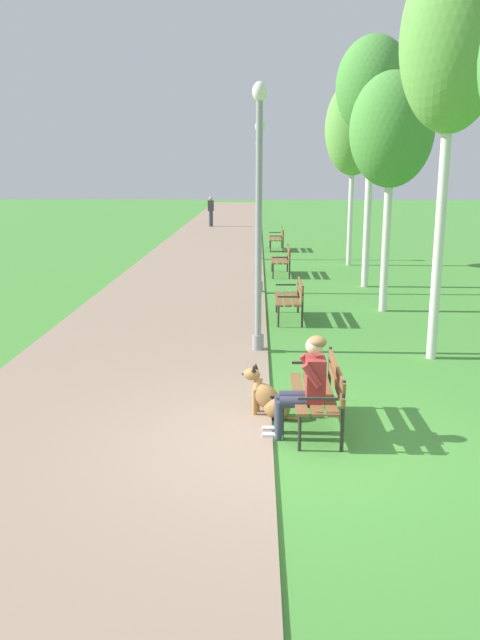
{
  "coord_description": "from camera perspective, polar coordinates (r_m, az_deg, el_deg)",
  "views": [
    {
      "loc": [
        -0.39,
        -7.0,
        3.15
      ],
      "look_at": [
        -0.65,
        2.58,
        0.9
      ],
      "focal_mm": 36.42,
      "sensor_mm": 36.0,
      "label": 1
    }
  ],
  "objects": [
    {
      "name": "person_seated_on_near_bench",
      "position": [
        7.73,
        5.82,
        -5.48
      ],
      "size": [
        0.74,
        0.49,
        1.25
      ],
      "color": "#33384C",
      "rests_on": "ground"
    },
    {
      "name": "paved_path",
      "position": [
        31.22,
        -2.05,
        7.45
      ],
      "size": [
        4.27,
        60.0,
        0.04
      ],
      "primitive_type": "cube",
      "color": "gray",
      "rests_on": "ground"
    },
    {
      "name": "birch_tree_fourth",
      "position": [
        17.84,
        11.63,
        19.36
      ],
      "size": [
        1.91,
        1.95,
        6.43
      ],
      "color": "silver",
      "rests_on": "ground"
    },
    {
      "name": "park_bench_mid",
      "position": [
        13.76,
        4.57,
        2.12
      ],
      "size": [
        0.55,
        1.5,
        0.85
      ],
      "color": "brown",
      "rests_on": "ground"
    },
    {
      "name": "lamp_post_mid",
      "position": [
        16.5,
        1.72,
        9.99
      ],
      "size": [
        0.24,
        0.24,
        4.3
      ],
      "color": "gray",
      "rests_on": "ground"
    },
    {
      "name": "park_bench_near",
      "position": [
        8.06,
        7.13,
        -5.99
      ],
      "size": [
        0.55,
        1.5,
        0.85
      ],
      "color": "brown",
      "rests_on": "ground"
    },
    {
      "name": "park_bench_furthest",
      "position": [
        25.61,
        3.35,
        7.28
      ],
      "size": [
        0.55,
        1.5,
        0.85
      ],
      "color": "brown",
      "rests_on": "ground"
    },
    {
      "name": "birch_tree_second",
      "position": [
        11.23,
        18.21,
        22.11
      ],
      "size": [
        1.62,
        1.55,
        6.44
      ],
      "color": "silver",
      "rests_on": "ground"
    },
    {
      "name": "pedestrian_distant",
      "position": [
        35.74,
        -2.58,
        9.5
      ],
      "size": [
        0.32,
        0.22,
        1.65
      ],
      "color": "#383842",
      "rests_on": "ground"
    },
    {
      "name": "lamp_post_far",
      "position": [
        22.82,
        1.66,
        10.67
      ],
      "size": [
        0.24,
        0.24,
        4.13
      ],
      "color": "gray",
      "rests_on": "ground"
    },
    {
      "name": "birch_tree_fifth",
      "position": [
        21.76,
        9.96,
        16.21
      ],
      "size": [
        1.82,
        1.76,
        5.86
      ],
      "color": "silver",
      "rests_on": "ground"
    },
    {
      "name": "dog_shepherd",
      "position": [
        8.41,
        2.57,
        -6.9
      ],
      "size": [
        0.81,
        0.41,
        0.71
      ],
      "color": "#B27F47",
      "rests_on": "ground"
    },
    {
      "name": "birch_tree_third",
      "position": [
        14.69,
        13.19,
        15.84
      ],
      "size": [
        1.79,
        1.7,
        5.15
      ],
      "color": "silver",
      "rests_on": "ground"
    },
    {
      "name": "lamp_post_near",
      "position": [
        11.04,
        1.66,
        8.95
      ],
      "size": [
        0.24,
        0.24,
        4.51
      ],
      "color": "gray",
      "rests_on": "ground"
    },
    {
      "name": "ground_plane",
      "position": [
        7.69,
        4.39,
        -11.02
      ],
      "size": [
        120.0,
        120.0,
        0.0
      ],
      "primitive_type": "plane",
      "color": "#478E38"
    },
    {
      "name": "park_bench_far",
      "position": [
        19.56,
        3.76,
        5.44
      ],
      "size": [
        0.55,
        1.5,
        0.85
      ],
      "color": "brown",
      "rests_on": "ground"
    }
  ]
}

